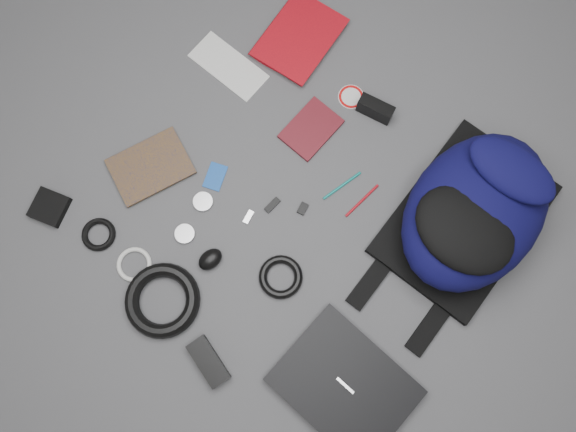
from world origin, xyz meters
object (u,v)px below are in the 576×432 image
Objects in this scene: comic_book at (139,144)px; power_brick at (209,362)px; dvd_case at (311,129)px; pouch at (49,207)px; laptop at (345,385)px; backpack at (475,211)px; textbook_red at (272,22)px; mouse at (210,259)px; compact_camera at (375,109)px.

comic_book is 1.65× the size of power_brick.
dvd_case is 1.81× the size of pouch.
backpack is at bearing 94.40° from laptop.
dvd_case is (0.31, -0.20, -0.01)m from textbook_red.
textbook_red is at bearing 136.13° from power_brick.
mouse is at bearing 20.75° from pouch.
laptop is 2.55× the size of power_brick.
laptop is 1.10m from textbook_red.
comic_book is (-0.88, -0.41, -0.10)m from backpack.
pouch is (-0.96, -0.14, -0.01)m from laptop.
power_brick is (0.18, -0.22, -0.00)m from mouse.
compact_camera reaches higher than mouse.
comic_book is at bearing 77.17° from pouch.
textbook_red is at bearing 127.36° from mouse.
textbook_red is 3.67× the size of mouse.
power_brick is at bearing -8.49° from comic_book.
compact_camera reaches higher than textbook_red.
backpack is 0.53m from dvd_case.
power_brick is (-0.32, -0.18, -0.00)m from laptop.
mouse is 0.28m from power_brick.
dvd_case is at bearing 104.13° from mouse.
laptop is 0.37m from power_brick.
comic_book is at bearing -100.81° from textbook_red.
dvd_case is 1.25× the size of power_brick.
laptop is 4.74× the size of mouse.
laptop is 0.50m from mouse.
mouse reaches higher than pouch.
mouse is at bearing -84.78° from dvd_case.
dvd_case is at bearing -174.61° from backpack.
comic_book is (-0.89, 0.16, -0.01)m from laptop.
textbook_red is 0.77m from mouse.
compact_camera is at bearing 93.34° from mouse.
dvd_case is (0.37, 0.36, -0.00)m from comic_book.
compact_camera is at bearing -10.39° from textbook_red.
textbook_red is 0.37m from dvd_case.
power_brick is at bearing -95.22° from compact_camera.
mouse is 0.49m from pouch.
textbook_red is (-0.84, 0.72, -0.00)m from laptop.
mouse is at bearing -132.92° from backpack.
backpack is 7.37× the size of mouse.
power_brick is (0.20, -0.70, 0.01)m from dvd_case.
laptop reaches higher than comic_book.
laptop is at bearing -89.81° from backpack.
textbook_red is 0.87m from pouch.
pouch is (-0.95, -0.72, -0.10)m from backpack.
mouse is 0.54× the size of power_brick.
compact_camera is (-0.41, 0.68, 0.01)m from laptop.
power_brick is at bearing -113.30° from backpack.
mouse is at bearing -108.93° from compact_camera.
power_brick reaches higher than pouch.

